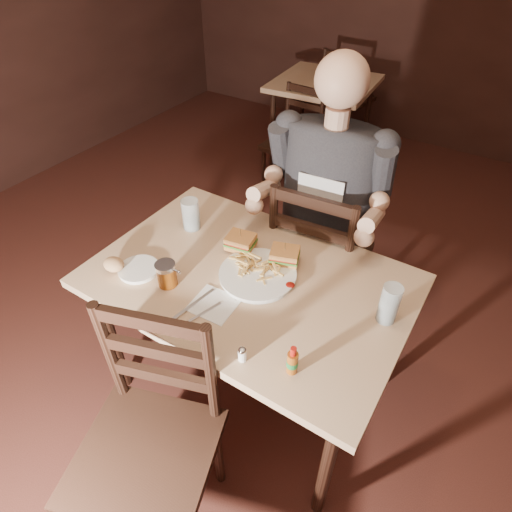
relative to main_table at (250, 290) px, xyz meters
The scene contains 23 objects.
room_shell 0.74m from the main_table, 46.79° to the right, with size 7.00×7.00×7.00m.
main_table is the anchor object (origin of this frame).
bg_table 2.46m from the main_table, 108.32° to the left, with size 0.86×0.86×0.77m.
chair_far 0.61m from the main_table, 83.24° to the left, with size 0.46×0.50×0.99m, color black, non-canonical shape.
chair_near 0.73m from the main_table, 87.76° to the right, with size 0.46×0.50×1.00m, color black, non-canonical shape.
bg_chair_far 3.00m from the main_table, 105.01° to the left, with size 0.42×0.46×0.90m, color black, non-canonical shape.
bg_chair_near 1.97m from the main_table, 113.42° to the left, with size 0.39×0.42×0.84m, color black, non-canonical shape.
diner 0.62m from the main_table, 82.06° to the left, with size 0.58×0.46×1.01m, color #2D2E32, non-canonical shape.
dinner_plate 0.09m from the main_table, 39.08° to the left, with size 0.31×0.31×0.02m, color white.
sandwich_left 0.23m from the main_table, 135.16° to the left, with size 0.12×0.10×0.10m, color #DE9951, non-canonical shape.
sandwich_right 0.22m from the main_table, 62.08° to the left, with size 0.12×0.10×0.10m, color #DE9951, non-canonical shape.
fries_pile 0.12m from the main_table, 86.43° to the left, with size 0.26×0.18×0.04m, color #E5B55D, non-canonical shape.
ketchup_dollop 0.20m from the main_table, 10.35° to the left, with size 0.04×0.04×0.01m, color maroon.
glass_left 0.46m from the main_table, 160.95° to the left, with size 0.08×0.08×0.15m, color silver.
glass_right 0.57m from the main_table, ahead, with size 0.07×0.07×0.16m, color silver.
hot_sauce 0.49m from the main_table, 39.62° to the right, with size 0.04×0.04×0.12m, color #914610, non-canonical shape.
salt_shaker 0.41m from the main_table, 60.13° to the right, with size 0.03×0.03×0.05m, color white, non-canonical shape.
syrup_dispenser 0.35m from the main_table, 141.05° to the right, with size 0.08×0.08×0.11m, color #914610, non-canonical shape.
napkin 0.22m from the main_table, 99.28° to the right, with size 0.17×0.16×0.00m, color white.
knife 0.27m from the main_table, 111.56° to the right, with size 0.01×0.21×0.01m, color silver.
fork 0.27m from the main_table, 97.85° to the right, with size 0.01×0.15×0.00m, color silver.
side_plate 0.47m from the main_table, 152.38° to the right, with size 0.16×0.16×0.01m, color white.
bread_roll 0.57m from the main_table, 151.29° to the right, with size 0.09×0.08×0.05m, color tan.
Camera 1 is at (0.55, -0.89, 1.97)m, focal length 30.00 mm.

